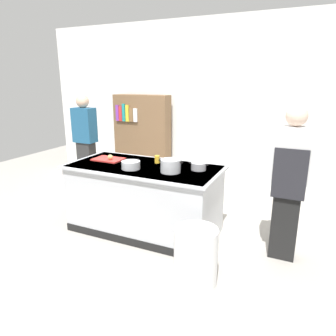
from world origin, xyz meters
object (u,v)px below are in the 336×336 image
at_px(onion, 110,157).
at_px(sauce_pan, 199,166).
at_px(person_chef, 289,181).
at_px(trash_bin, 196,256).
at_px(mixing_bowl, 131,165).
at_px(person_guest, 86,141).
at_px(juice_cup, 157,159).
at_px(stock_pot, 171,166).
at_px(bookshelf, 142,140).

bearing_deg(onion, sauce_pan, 4.66).
bearing_deg(sauce_pan, onion, -175.34).
relative_size(sauce_pan, person_chef, 0.14).
bearing_deg(onion, trash_bin, -27.83).
distance_m(mixing_bowl, person_guest, 2.00).
bearing_deg(person_chef, onion, 77.68).
height_order(juice_cup, person_chef, person_chef).
distance_m(onion, trash_bin, 1.86).
bearing_deg(person_chef, trash_bin, 125.99).
bearing_deg(stock_pot, bookshelf, 127.53).
height_order(person_chef, person_guest, same).
xyz_separation_m(onion, person_chef, (2.28, 0.06, -0.04)).
relative_size(stock_pot, trash_bin, 0.52).
distance_m(stock_pot, mixing_bowl, 0.51).
height_order(onion, sauce_pan, same).
bearing_deg(person_guest, person_chef, 85.95).
xyz_separation_m(onion, trash_bin, (1.54, -0.81, -0.66)).
xyz_separation_m(person_guest, bookshelf, (0.68, 0.84, -0.06)).
relative_size(juice_cup, bookshelf, 0.06).
xyz_separation_m(mixing_bowl, bookshelf, (-0.96, 1.99, -0.10)).
relative_size(trash_bin, bookshelf, 0.34).
xyz_separation_m(mixing_bowl, person_guest, (-1.64, 1.14, -0.04)).
xyz_separation_m(sauce_pan, person_chef, (1.05, -0.04, -0.03)).
relative_size(stock_pot, juice_cup, 3.06).
xyz_separation_m(trash_bin, bookshelf, (-2.05, 2.59, 0.56)).
height_order(stock_pot, mixing_bowl, stock_pot).
relative_size(stock_pot, sauce_pan, 1.23).
relative_size(person_chef, person_guest, 1.00).
distance_m(juice_cup, person_chef, 1.66).
distance_m(mixing_bowl, trash_bin, 1.40).
bearing_deg(trash_bin, stock_pot, 130.54).
bearing_deg(bookshelf, mixing_bowl, -64.18).
bearing_deg(onion, mixing_bowl, -24.92).
xyz_separation_m(juice_cup, trash_bin, (0.92, -0.99, -0.66)).
height_order(sauce_pan, mixing_bowl, mixing_bowl).
relative_size(onion, stock_pot, 0.23).
bearing_deg(person_chef, bookshelf, 44.51).
xyz_separation_m(person_chef, person_guest, (-3.47, 0.87, -0.00)).
relative_size(sauce_pan, mixing_bowl, 1.07).
bearing_deg(trash_bin, bookshelf, 128.34).
bearing_deg(person_guest, stock_pot, 73.59).
bearing_deg(bookshelf, trash_bin, -51.66).
relative_size(onion, trash_bin, 0.12).
distance_m(sauce_pan, juice_cup, 0.61).
bearing_deg(onion, bookshelf, 105.94).
bearing_deg(person_chef, mixing_bowl, 84.65).
relative_size(stock_pot, bookshelf, 0.18).
height_order(sauce_pan, person_guest, person_guest).
xyz_separation_m(trash_bin, person_guest, (-2.73, 1.75, 0.62)).
height_order(juice_cup, person_guest, person_guest).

